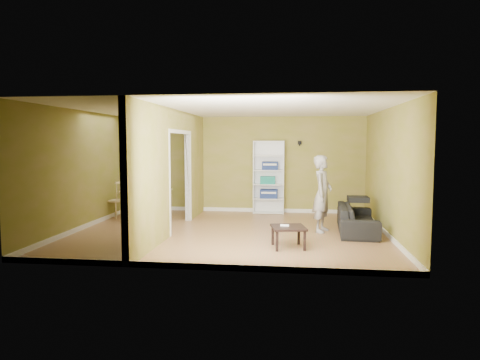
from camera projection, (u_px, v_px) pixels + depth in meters
name	position (u px, v px, depth m)	size (l,w,h in m)	color
room_shell	(229.00, 171.00, 9.00)	(6.50, 6.50, 6.50)	olive
partition	(174.00, 171.00, 9.15)	(0.22, 5.50, 2.60)	#9B864D
wall_speaker	(300.00, 143.00, 11.42)	(0.10, 0.10, 0.10)	black
sofa	(357.00, 215.00, 9.10)	(0.84, 1.96, 0.75)	#303034
person	(323.00, 187.00, 9.07)	(0.55, 0.70, 1.92)	slate
bookshelf	(269.00, 177.00, 11.52)	(0.82, 0.36, 1.95)	white
paper_box_navy_a	(269.00, 194.00, 11.51)	(0.46, 0.30, 0.24)	navy
paper_box_teal	(268.00, 180.00, 11.48)	(0.39, 0.26, 0.20)	#0D645A
paper_box_navy_b	(270.00, 166.00, 11.44)	(0.42, 0.27, 0.21)	navy
coffee_table	(288.00, 230.00, 7.72)	(0.59, 0.59, 0.39)	black
game_controller	(285.00, 225.00, 7.75)	(0.15, 0.04, 0.03)	white
dining_table	(146.00, 193.00, 10.65)	(1.16, 0.78, 0.73)	#EDDA90
chair_left	(116.00, 199.00, 10.80)	(0.43, 0.43, 0.94)	tan
chair_near	(142.00, 203.00, 10.13)	(0.43, 0.43, 0.94)	tan
chair_far	(158.00, 197.00, 11.26)	(0.42, 0.42, 0.93)	tan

